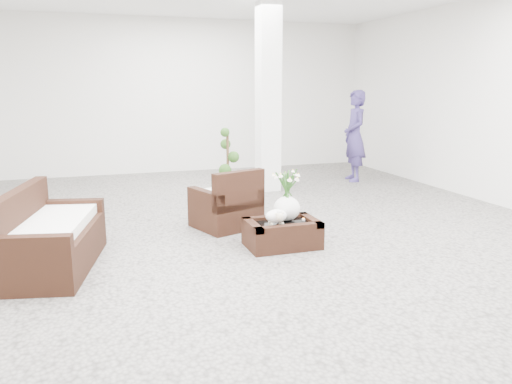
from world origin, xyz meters
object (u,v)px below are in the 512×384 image
object	(u,v)px
coffee_table	(282,235)
topiary	(228,170)
loveseat	(53,229)
armchair	(226,198)

from	to	relation	value
coffee_table	topiary	xyz separation A→B (m)	(-0.13, 2.14, 0.50)
loveseat	topiary	distance (m)	3.29
armchair	loveseat	size ratio (longest dim) A/B	0.51
armchair	loveseat	bearing A→B (deg)	4.51
armchair	topiary	bearing A→B (deg)	-126.62
armchair	loveseat	distance (m)	2.47
coffee_table	topiary	distance (m)	2.20
loveseat	topiary	world-z (taller)	topiary
coffee_table	armchair	size ratio (longest dim) A/B	1.04
loveseat	armchair	bearing A→B (deg)	-53.48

